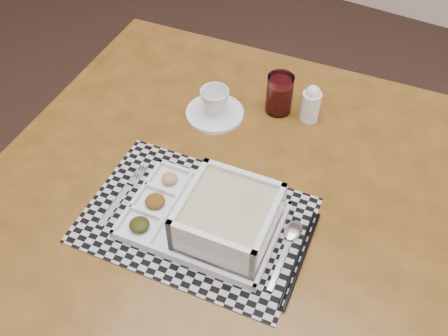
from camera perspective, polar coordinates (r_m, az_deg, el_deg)
The scene contains 10 objects.
dining_table at distance 1.20m, azimuth -0.35°, elevation -4.26°, with size 1.16×1.16×0.79m.
placemat at distance 1.07m, azimuth -3.22°, elevation -5.94°, with size 0.47×0.32×0.00m, color #A2A1A9.
serving_tray at distance 1.02m, azimuth -0.36°, elevation -5.84°, with size 0.34×0.25×0.10m.
fork at distance 1.13m, azimuth -11.24°, elevation -2.88°, with size 0.04×0.19×0.00m.
spoon at distance 1.05m, azimuth 7.69°, elevation -7.66°, with size 0.04×0.18×0.01m.
chopsticks at distance 1.02m, azimuth 8.68°, elevation -10.16°, with size 0.04×0.24×0.01m.
saucer at distance 1.29m, azimuth -1.06°, elevation 6.28°, with size 0.15×0.15×0.01m, color white.
cup at distance 1.27m, azimuth -1.08°, elevation 7.62°, with size 0.07×0.07×0.07m, color white.
juice_glass at distance 1.29m, azimuth 6.34°, elevation 8.28°, with size 0.07×0.07×0.11m.
creamer_bottle at distance 1.27m, azimuth 9.91°, elevation 7.26°, with size 0.05×0.05×0.10m.
Camera 1 is at (0.51, -0.42, 1.66)m, focal length 40.00 mm.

